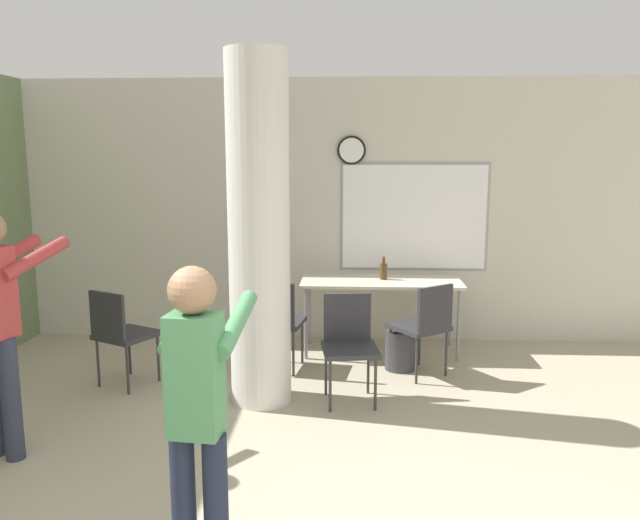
{
  "coord_description": "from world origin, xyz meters",
  "views": [
    {
      "loc": [
        0.09,
        -1.66,
        2.02
      ],
      "look_at": [
        -0.14,
        2.74,
        1.26
      ],
      "focal_mm": 35.0,
      "sensor_mm": 36.0,
      "label": 1
    }
  ],
  "objects": [
    {
      "name": "folding_table",
      "position": [
        0.39,
        4.53,
        0.7
      ],
      "size": [
        1.61,
        0.63,
        0.75
      ],
      "color": "beige",
      "rests_on": "ground_plane"
    },
    {
      "name": "waste_bin",
      "position": [
        0.55,
        4.02,
        0.19
      ],
      "size": [
        0.28,
        0.28,
        0.38
      ],
      "color": "#38383D",
      "rests_on": "ground_plane"
    },
    {
      "name": "chair_table_right",
      "position": [
        0.75,
        3.84,
        0.51
      ],
      "size": [
        0.62,
        0.62,
        0.87
      ],
      "color": "#2D2D33",
      "rests_on": "ground_plane"
    },
    {
      "name": "wall_back",
      "position": [
        0.01,
        5.06,
        1.4
      ],
      "size": [
        8.0,
        0.15,
        2.8
      ],
      "color": "beige",
      "rests_on": "ground_plane"
    },
    {
      "name": "chair_table_left",
      "position": [
        -0.6,
        3.92,
        0.51
      ],
      "size": [
        0.5,
        0.5,
        0.87
      ],
      "color": "#2D2D33",
      "rests_on": "ground_plane"
    },
    {
      "name": "bottle_on_table",
      "position": [
        0.41,
        4.59,
        0.84
      ],
      "size": [
        0.07,
        0.07,
        0.23
      ],
      "color": "#4C3319",
      "rests_on": "folding_table"
    },
    {
      "name": "person_playing_front",
      "position": [
        -0.6,
        0.95,
        0.91
      ],
      "size": [
        0.38,
        0.63,
        1.55
      ],
      "color": "#1E2338",
      "rests_on": "ground_plane"
    },
    {
      "name": "chair_near_pillar",
      "position": [
        -1.91,
        3.45,
        0.51
      ],
      "size": [
        0.59,
        0.59,
        0.87
      ],
      "color": "#2D2D33",
      "rests_on": "ground_plane"
    },
    {
      "name": "support_pillar",
      "position": [
        -0.65,
        3.21,
        1.4
      ],
      "size": [
        0.49,
        0.49,
        2.8
      ],
      "color": "silver",
      "rests_on": "ground_plane"
    },
    {
      "name": "chair_table_front",
      "position": [
        0.07,
        3.27,
        0.51
      ],
      "size": [
        0.49,
        0.49,
        0.87
      ],
      "color": "#2D2D33",
      "rests_on": "ground_plane"
    }
  ]
}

